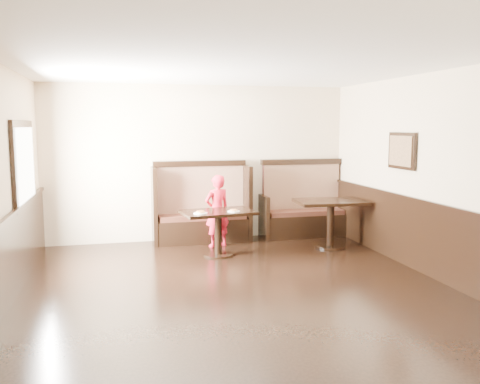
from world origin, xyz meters
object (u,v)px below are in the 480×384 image
object	(u,v)px
table_neighbor	(331,212)
table_main	(218,221)
booth_neighbor	(303,211)
booth_main	(201,212)
child	(217,211)

from	to	relation	value
table_neighbor	table_main	bearing A→B (deg)	-173.17
booth_neighbor	table_main	bearing A→B (deg)	-149.74
booth_neighbor	table_neighbor	world-z (taller)	booth_neighbor
booth_main	table_main	bearing A→B (deg)	-85.08
booth_neighbor	table_main	world-z (taller)	booth_neighbor
table_neighbor	booth_main	bearing A→B (deg)	158.55
table_main	child	xyz separation A→B (m)	(0.10, 0.61, 0.07)
table_main	table_neighbor	world-z (taller)	table_neighbor
booth_neighbor	table_neighbor	size ratio (longest dim) A/B	1.36
table_main	booth_neighbor	bearing A→B (deg)	22.15
table_main	table_neighbor	size ratio (longest dim) A/B	1.01
booth_neighbor	child	size ratio (longest dim) A/B	1.33
booth_main	table_neighbor	bearing A→B (deg)	-25.24
booth_neighbor	child	xyz separation A→B (m)	(-1.75, -0.48, 0.14)
booth_neighbor	child	world-z (taller)	booth_neighbor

